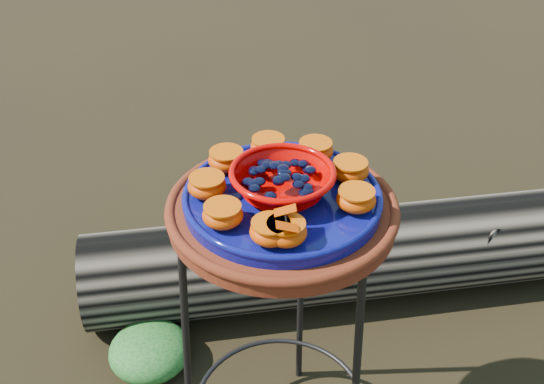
% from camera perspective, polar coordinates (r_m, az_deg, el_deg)
% --- Properties ---
extents(plant_stand, '(0.44, 0.44, 0.70)m').
position_cam_1_polar(plant_stand, '(1.54, 0.73, -12.74)').
color(plant_stand, black).
rests_on(plant_stand, ground).
extents(terracotta_saucer, '(0.43, 0.43, 0.03)m').
position_cam_1_polar(terracotta_saucer, '(1.29, 0.85, -1.70)').
color(terracotta_saucer, '#47220C').
rests_on(terracotta_saucer, plant_stand).
extents(cobalt_plate, '(0.37, 0.37, 0.02)m').
position_cam_1_polar(cobalt_plate, '(1.27, 0.87, -0.62)').
color(cobalt_plate, '#01003D').
rests_on(cobalt_plate, terracotta_saucer).
extents(red_bowl, '(0.18, 0.18, 0.05)m').
position_cam_1_polar(red_bowl, '(1.25, 0.88, 0.79)').
color(red_bowl, '#CE0200').
rests_on(red_bowl, cobalt_plate).
extents(glass_gems, '(0.14, 0.14, 0.02)m').
position_cam_1_polar(glass_gems, '(1.23, 0.90, 2.25)').
color(glass_gems, black).
rests_on(glass_gems, red_bowl).
extents(orange_half_0, '(0.07, 0.07, 0.04)m').
position_cam_1_polar(orange_half_0, '(1.14, 1.18, -3.37)').
color(orange_half_0, '#C33200').
rests_on(orange_half_0, cobalt_plate).
extents(orange_half_1, '(0.07, 0.07, 0.04)m').
position_cam_1_polar(orange_half_1, '(1.22, 7.05, -0.63)').
color(orange_half_1, '#C33200').
rests_on(orange_half_1, cobalt_plate).
extents(orange_half_2, '(0.07, 0.07, 0.04)m').
position_cam_1_polar(orange_half_2, '(1.30, 6.55, 1.81)').
color(orange_half_2, '#C33200').
rests_on(orange_half_2, cobalt_plate).
extents(orange_half_3, '(0.07, 0.07, 0.04)m').
position_cam_1_polar(orange_half_3, '(1.36, 3.65, 3.47)').
color(orange_half_3, '#C33200').
rests_on(orange_half_3, cobalt_plate).
extents(orange_half_4, '(0.07, 0.07, 0.04)m').
position_cam_1_polar(orange_half_4, '(1.37, -0.31, 3.80)').
color(orange_half_4, '#C33200').
rests_on(orange_half_4, cobalt_plate).
extents(orange_half_5, '(0.07, 0.07, 0.04)m').
position_cam_1_polar(orange_half_5, '(1.33, -3.83, 2.70)').
color(orange_half_5, '#C33200').
rests_on(orange_half_5, cobalt_plate).
extents(orange_half_6, '(0.07, 0.07, 0.04)m').
position_cam_1_polar(orange_half_6, '(1.26, -5.45, 0.50)').
color(orange_half_6, '#C33200').
rests_on(orange_half_6, cobalt_plate).
extents(orange_half_7, '(0.07, 0.07, 0.04)m').
position_cam_1_polar(orange_half_7, '(1.18, -4.14, -1.94)').
color(orange_half_7, '#C33200').
rests_on(orange_half_7, cobalt_plate).
extents(orange_half_8, '(0.07, 0.07, 0.04)m').
position_cam_1_polar(orange_half_8, '(1.14, -0.11, -3.32)').
color(orange_half_8, '#C33200').
rests_on(orange_half_8, cobalt_plate).
extents(butterfly, '(0.09, 0.07, 0.01)m').
position_cam_1_polar(butterfly, '(1.12, 1.19, -2.30)').
color(butterfly, '#C23600').
rests_on(butterfly, orange_half_0).
extents(driftwood_log, '(1.54, 0.97, 0.28)m').
position_cam_1_polar(driftwood_log, '(2.09, 5.54, -5.33)').
color(driftwood_log, black).
rests_on(driftwood_log, ground).
extents(foliage_left, '(0.23, 0.23, 0.11)m').
position_cam_1_polar(foliage_left, '(1.95, -10.22, -12.87)').
color(foliage_left, '#0C4310').
rests_on(foliage_left, ground).
extents(foliage_back, '(0.28, 0.28, 0.14)m').
position_cam_1_polar(foliage_back, '(2.17, -1.61, -5.80)').
color(foliage_back, '#0C4310').
rests_on(foliage_back, ground).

